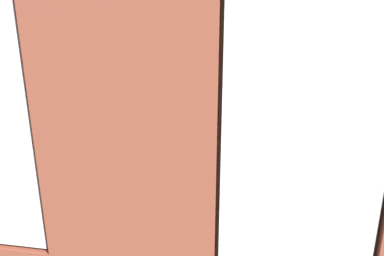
{
  "coord_description": "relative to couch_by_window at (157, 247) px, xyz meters",
  "views": [
    {
      "loc": [
        -0.87,
        5.14,
        2.49
      ],
      "look_at": [
        -0.04,
        0.4,
        0.97
      ],
      "focal_mm": 35.0,
      "sensor_mm": 36.0,
      "label": 1
    }
  ],
  "objects": [
    {
      "name": "candle_jar",
      "position": [
        -0.5,
        -2.81,
        0.18
      ],
      "size": [
        0.08,
        0.08,
        0.12
      ],
      "primitive_type": "cylinder",
      "color": "#B7333D",
      "rests_on": "coffee_table"
    },
    {
      "name": "media_console",
      "position": [
        2.7,
        -2.23,
        -0.1
      ],
      "size": [
        1.26,
        0.42,
        0.46
      ],
      "primitive_type": "cube",
      "color": "black",
      "rests_on": "ground_plane"
    },
    {
      "name": "potted_plant_corner_near_left",
      "position": [
        -2.47,
        -4.4,
        0.42
      ],
      "size": [
        0.78,
        0.77,
        1.19
      ],
      "color": "brown",
      "rests_on": "ground_plane"
    },
    {
      "name": "tv_flatscreen",
      "position": [
        2.7,
        -2.24,
        0.57
      ],
      "size": [
        1.25,
        0.2,
        0.86
      ],
      "color": "black",
      "rests_on": "media_console"
    },
    {
      "name": "cup_ceramic",
      "position": [
        0.03,
        -2.77,
        0.17
      ],
      "size": [
        0.08,
        0.08,
        0.1
      ],
      "primitive_type": "cylinder",
      "color": "#4C4C51",
      "rests_on": "coffee_table"
    },
    {
      "name": "coffee_table",
      "position": [
        -0.14,
        -2.67,
        0.06
      ],
      "size": [
        1.34,
        0.8,
        0.45
      ],
      "color": "olive",
      "rests_on": "ground_plane"
    },
    {
      "name": "table_plant_small",
      "position": [
        -0.14,
        -2.67,
        0.25
      ],
      "size": [
        0.15,
        0.15,
        0.24
      ],
      "color": "#9E5638",
      "rests_on": "coffee_table"
    },
    {
      "name": "potted_plant_by_left_couch",
      "position": [
        -1.92,
        -3.62,
        0.0
      ],
      "size": [
        0.25,
        0.25,
        0.5
      ],
      "color": "brown",
      "rests_on": "ground_plane"
    },
    {
      "name": "papasan_chair",
      "position": [
        0.6,
        -4.3,
        0.12
      ],
      "size": [
        1.15,
        1.15,
        0.71
      ],
      "color": "olive",
      "rests_on": "ground_plane"
    },
    {
      "name": "potted_plant_near_tv",
      "position": [
        2.14,
        -1.15,
        0.28
      ],
      "size": [
        0.76,
        0.82,
        1.15
      ],
      "color": "gray",
      "rests_on": "ground_plane"
    },
    {
      "name": "couch_by_window",
      "position": [
        0.0,
        0.0,
        0.0
      ],
      "size": [
        1.84,
        0.87,
        0.8
      ],
      "color": "black",
      "rests_on": "ground_plane"
    },
    {
      "name": "ground_plane",
      "position": [
        0.01,
        -2.19,
        -0.38
      ],
      "size": [
        6.67,
        6.43,
        0.1
      ],
      "primitive_type": "cube",
      "color": "brown"
    },
    {
      "name": "potted_plant_between_couches",
      "position": [
        -1.36,
        -0.05,
        0.27
      ],
      "size": [
        0.77,
        0.73,
        1.26
      ],
      "color": "beige",
      "rests_on": "ground_plane"
    },
    {
      "name": "couch_left",
      "position": [
        -2.32,
        -2.19,
        -0.0
      ],
      "size": [
        0.98,
        2.01,
        0.8
      ],
      "rotation": [
        0.0,
        0.0,
        1.63
      ],
      "color": "black",
      "rests_on": "ground_plane"
    },
    {
      "name": "potted_plant_mid_room_small",
      "position": [
        -1.12,
        -3.14,
        0.05
      ],
      "size": [
        0.39,
        0.39,
        0.55
      ],
      "color": "gray",
      "rests_on": "ground_plane"
    },
    {
      "name": "potted_plant_foreground_right",
      "position": [
        2.4,
        -4.35,
        0.18
      ],
      "size": [
        0.73,
        0.82,
        1.12
      ],
      "color": "gray",
      "rests_on": "ground_plane"
    },
    {
      "name": "remote_gray",
      "position": [
        0.27,
        -2.55,
        0.13
      ],
      "size": [
        0.15,
        0.16,
        0.02
      ],
      "primitive_type": "cube",
      "rotation": [
        0.0,
        0.0,
        0.75
      ],
      "color": "#59595B",
      "rests_on": "coffee_table"
    },
    {
      "name": "brick_wall_with_windows",
      "position": [
        0.01,
        0.65,
        1.3
      ],
      "size": [
        6.07,
        0.3,
        3.34
      ],
      "color": "brown",
      "rests_on": "ground_plane"
    },
    {
      "name": "remote_silver",
      "position": [
        -0.24,
        -2.55,
        0.13
      ],
      "size": [
        0.18,
        0.12,
        0.02
      ],
      "primitive_type": "cube",
      "rotation": [
        0.0,
        0.0,
        2.01
      ],
      "color": "#B2B2B7",
      "rests_on": "coffee_table"
    }
  ]
}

